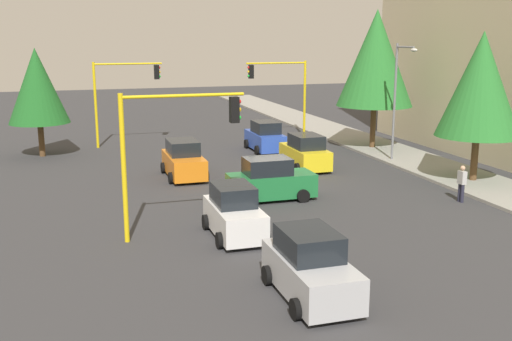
{
  "coord_description": "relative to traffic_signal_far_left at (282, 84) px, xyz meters",
  "views": [
    {
      "loc": [
        27.68,
        -9.27,
        7.47
      ],
      "look_at": [
        1.05,
        -0.97,
        1.2
      ],
      "focal_mm": 42.42,
      "sensor_mm": 36.0,
      "label": 1
    }
  ],
  "objects": [
    {
      "name": "tree_roadside_mid",
      "position": [
        6.0,
        4.31,
        2.0
      ],
      "size": [
        4.96,
        4.96,
        9.1
      ],
      "color": "brown",
      "rests_on": "ground"
    },
    {
      "name": "ground_plane",
      "position": [
        14.0,
        -5.69,
        -3.99
      ],
      "size": [
        120.0,
        120.0,
        0.0
      ],
      "primitive_type": "plane",
      "color": "#353538"
    },
    {
      "name": "traffic_signal_near_right",
      "position": [
        20.0,
        -11.36,
        -0.11
      ],
      "size": [
        0.36,
        4.59,
        5.47
      ],
      "color": "yellow",
      "rests_on": "ground"
    },
    {
      "name": "sidewalk_kerb",
      "position": [
        9.0,
        4.81,
        -3.92
      ],
      "size": [
        80.0,
        4.0,
        0.15
      ],
      "primitive_type": "cube",
      "color": "gray",
      "rests_on": "ground"
    },
    {
      "name": "street_lamp_curbside",
      "position": [
        10.39,
        3.51,
        0.36
      ],
      "size": [
        2.15,
        0.28,
        7.0
      ],
      "color": "slate",
      "rests_on": "ground"
    },
    {
      "name": "tree_opposite_side",
      "position": [
        2.0,
        -16.69,
        0.4
      ],
      "size": [
        3.69,
        3.69,
        6.72
      ],
      "color": "brown",
      "rests_on": "ground"
    },
    {
      "name": "car_orange",
      "position": [
        10.28,
        -9.24,
        -3.09
      ],
      "size": [
        4.14,
        2.06,
        1.98
      ],
      "color": "orange",
      "rests_on": "ground"
    },
    {
      "name": "lane_arrow_near",
      "position": [
        25.51,
        -8.69,
        -3.98
      ],
      "size": [
        2.4,
        1.1,
        1.1
      ],
      "color": "silver",
      "rests_on": "ground"
    },
    {
      "name": "car_green",
      "position": [
        16.0,
        -6.26,
        -3.09
      ],
      "size": [
        2.05,
        3.97,
        1.98
      ],
      "color": "#1E7238",
      "rests_on": "ground"
    },
    {
      "name": "traffic_signal_far_left",
      "position": [
        0.0,
        0.0,
        0.0
      ],
      "size": [
        0.36,
        4.59,
        5.64
      ],
      "color": "yellow",
      "rests_on": "ground"
    },
    {
      "name": "traffic_signal_far_right",
      "position": [
        0.0,
        -11.4,
        0.06
      ],
      "size": [
        0.36,
        4.59,
        5.73
      ],
      "color": "yellow",
      "rests_on": "ground"
    },
    {
      "name": "car_yellow",
      "position": [
        10.24,
        -2.22,
        -3.09
      ],
      "size": [
        3.97,
        2.06,
        1.98
      ],
      "color": "yellow",
      "rests_on": "ground"
    },
    {
      "name": "car_silver",
      "position": [
        26.45,
        -8.57,
        -3.09
      ],
      "size": [
        3.94,
        2.04,
        1.98
      ],
      "color": "#B2B5BA",
      "rests_on": "ground"
    },
    {
      "name": "pedestrian_crossing",
      "position": [
        19.0,
        1.92,
        -3.08
      ],
      "size": [
        0.4,
        0.24,
        1.7
      ],
      "color": "#262638",
      "rests_on": "ground"
    },
    {
      "name": "car_white",
      "position": [
        20.54,
        -9.24,
        -3.1
      ],
      "size": [
        3.67,
        1.93,
        1.98
      ],
      "color": "white",
      "rests_on": "ground"
    },
    {
      "name": "car_blue",
      "position": [
        4.46,
        -2.73,
        -3.09
      ],
      "size": [
        3.85,
        2.02,
        1.98
      ],
      "color": "blue",
      "rests_on": "ground"
    },
    {
      "name": "tree_roadside_near",
      "position": [
        16.0,
        4.81,
        1.05
      ],
      "size": [
        4.21,
        4.21,
        7.69
      ],
      "color": "brown",
      "rests_on": "ground"
    }
  ]
}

